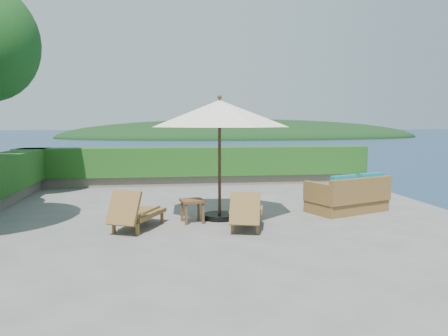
{
  "coord_description": "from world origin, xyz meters",
  "views": [
    {
      "loc": [
        -1.14,
        -9.93,
        2.24
      ],
      "look_at": [
        0.3,
        0.8,
        1.1
      ],
      "focal_mm": 35.0,
      "sensor_mm": 36.0,
      "label": 1
    }
  ],
  "objects": [
    {
      "name": "hedge_far",
      "position": [
        0.0,
        5.6,
        0.85
      ],
      "size": [
        12.4,
        0.9,
        1.0
      ],
      "primitive_type": "cube",
      "color": "#214614",
      "rests_on": "planter_wall_far"
    },
    {
      "name": "lounge_right",
      "position": [
        0.52,
        -1.08,
        0.35
      ],
      "size": [
        0.95,
        1.57,
        0.85
      ],
      "rotation": [
        0.0,
        0.0,
        -0.25
      ],
      "color": "brown",
      "rests_on": "ground"
    },
    {
      "name": "patio_umbrella",
      "position": [
        0.08,
        -0.04,
        2.41
      ],
      "size": [
        4.05,
        4.05,
        2.85
      ],
      "rotation": [
        0.0,
        0.0,
        0.34
      ],
      "color": "black",
      "rests_on": "ground"
    },
    {
      "name": "wicker_loveseat",
      "position": [
        3.38,
        0.31,
        0.38
      ],
      "size": [
        2.23,
        1.7,
        0.98
      ],
      "rotation": [
        0.0,
        0.0,
        0.39
      ],
      "color": "brown",
      "rests_on": "ground"
    },
    {
      "name": "ground",
      "position": [
        0.0,
        0.0,
        0.0
      ],
      "size": [
        12.0,
        12.0,
        0.0
      ],
      "primitive_type": "plane",
      "color": "gray",
      "rests_on": "ground"
    },
    {
      "name": "foundation",
      "position": [
        0.0,
        0.0,
        -1.55
      ],
      "size": [
        12.0,
        12.0,
        3.0
      ],
      "primitive_type": "cube",
      "color": "#5A5148",
      "rests_on": "ocean"
    },
    {
      "name": "side_table",
      "position": [
        -0.57,
        -0.34,
        0.43
      ],
      "size": [
        0.58,
        0.58,
        0.53
      ],
      "rotation": [
        0.0,
        0.0,
        0.2
      ],
      "color": "brown",
      "rests_on": "ground"
    },
    {
      "name": "planter_wall_far",
      "position": [
        0.0,
        5.6,
        0.18
      ],
      "size": [
        12.0,
        0.6,
        0.36
      ],
      "primitive_type": "cube",
      "color": "gray",
      "rests_on": "ground"
    },
    {
      "name": "lounge_left",
      "position": [
        -1.78,
        -0.83,
        0.37
      ],
      "size": [
        1.2,
        1.65,
        0.88
      ],
      "rotation": [
        0.0,
        0.0,
        -0.43
      ],
      "color": "brown",
      "rests_on": "ground"
    },
    {
      "name": "offshore_island",
      "position": [
        25.0,
        140.0,
        -3.0
      ],
      "size": [
        126.0,
        57.6,
        12.6
      ],
      "primitive_type": "ellipsoid",
      "color": "black",
      "rests_on": "ocean"
    }
  ]
}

